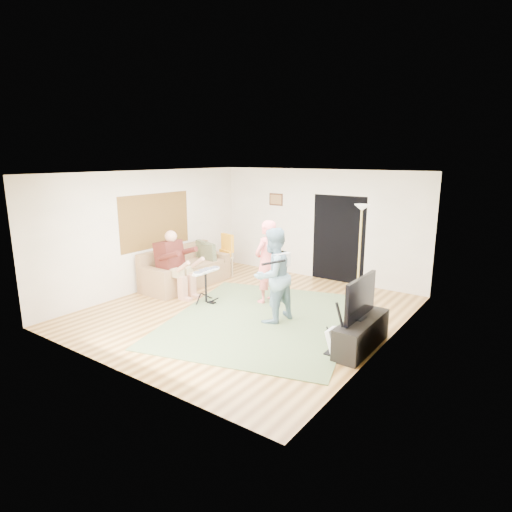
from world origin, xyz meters
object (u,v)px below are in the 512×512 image
(singer, at_px, (266,262))
(torchiere_lamp, at_px, (360,235))
(sofa, at_px, (184,273))
(dining_chair, at_px, (222,261))
(television, at_px, (361,297))
(tv_cabinet, at_px, (361,334))
(guitarist, at_px, (273,276))
(guitar_spare, at_px, (334,340))
(drum_kit, at_px, (206,288))

(singer, xyz_separation_m, torchiere_lamp, (1.47, 1.34, 0.52))
(sofa, height_order, singer, singer)
(dining_chair, bearing_deg, television, -9.55)
(singer, bearing_deg, dining_chair, -111.55)
(singer, distance_m, tv_cabinet, 2.76)
(torchiere_lamp, distance_m, tv_cabinet, 2.79)
(sofa, xyz_separation_m, tv_cabinet, (4.80, -0.87, -0.05))
(guitarist, bearing_deg, dining_chair, -112.34)
(singer, bearing_deg, sofa, -82.24)
(singer, distance_m, guitarist, 1.09)
(torchiere_lamp, relative_size, tv_cabinet, 1.45)
(guitar_spare, height_order, television, television)
(singer, distance_m, dining_chair, 2.32)
(drum_kit, distance_m, television, 3.50)
(drum_kit, relative_size, torchiere_lamp, 0.36)
(singer, xyz_separation_m, dining_chair, (-2.04, 1.00, -0.48))
(sofa, distance_m, drum_kit, 1.45)
(drum_kit, relative_size, dining_chair, 0.68)
(sofa, relative_size, drum_kit, 3.00)
(guitar_spare, distance_m, tv_cabinet, 0.53)
(television, bearing_deg, singer, 157.87)
(drum_kit, distance_m, singer, 1.38)
(guitarist, bearing_deg, tv_cabinet, 95.98)
(sofa, relative_size, dining_chair, 2.05)
(dining_chair, bearing_deg, guitarist, -19.27)
(sofa, bearing_deg, television, -10.38)
(singer, xyz_separation_m, guitarist, (0.70, -0.83, 0.01))
(drum_kit, height_order, guitarist, guitarist)
(guitarist, height_order, tv_cabinet, guitarist)
(sofa, bearing_deg, tv_cabinet, -10.28)
(guitar_spare, relative_size, dining_chair, 0.81)
(tv_cabinet, bearing_deg, television, 180.00)
(drum_kit, relative_size, television, 0.69)
(singer, relative_size, guitarist, 0.99)
(singer, height_order, torchiere_lamp, torchiere_lamp)
(sofa, xyz_separation_m, dining_chair, (0.26, 1.13, 0.09))
(tv_cabinet, bearing_deg, singer, 158.27)
(singer, xyz_separation_m, tv_cabinet, (2.50, -1.00, -0.62))
(drum_kit, height_order, dining_chair, dining_chair)
(guitar_spare, xyz_separation_m, tv_cabinet, (0.25, 0.47, 0.00))
(sofa, relative_size, television, 2.06)
(dining_chair, bearing_deg, guitar_spare, -15.50)
(torchiere_lamp, xyz_separation_m, television, (0.98, -2.33, -0.54))
(guitarist, distance_m, television, 1.76)
(guitar_spare, relative_size, tv_cabinet, 0.62)
(torchiere_lamp, bearing_deg, television, -67.25)
(sofa, bearing_deg, singer, 3.18)
(drum_kit, height_order, guitar_spare, guitar_spare)
(torchiere_lamp, xyz_separation_m, tv_cabinet, (1.03, -2.33, -1.14))
(sofa, distance_m, torchiere_lamp, 4.19)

